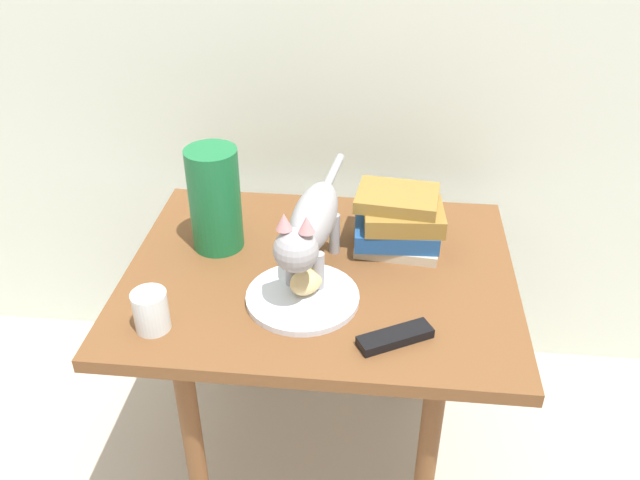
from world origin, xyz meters
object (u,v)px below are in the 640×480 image
Objects in this scene: cat at (311,225)px; book_stack at (399,222)px; green_vase at (215,199)px; plate at (303,297)px; bread_roll at (306,281)px; candle_jar at (151,313)px; side_table at (320,296)px; tv_remote at (395,337)px.

cat is 2.28× the size of book_stack.
green_vase reaches higher than book_stack.
bread_roll is (0.01, 0.01, 0.03)m from plate.
cat is 5.62× the size of candle_jar.
side_table is 4.14× the size of book_stack.
cat is at bearing -23.92° from green_vase.
bread_roll is 0.53× the size of tv_remote.
bread_roll reaches higher than plate.
green_vase is (-0.23, 0.10, -0.01)m from cat.
book_stack is at bearing 48.06° from bread_roll.
book_stack is at bearing 35.59° from candle_jar.
green_vase is at bearing 115.52° from tv_remote.
cat reaches higher than candle_jar.
book_stack is at bearing 33.49° from side_table.
green_vase is 0.33m from candle_jar.
candle_jar is at bearing -144.79° from cat.
candle_jar reaches higher than bread_roll.
candle_jar is at bearing -144.41° from book_stack.
plate is at bearing 121.77° from tv_remote.
book_stack reaches higher than plate.
cat is 0.30m from tv_remote.
bread_roll is at bearing 65.14° from plate.
side_table is at bearing 79.14° from bread_roll.
cat reaches higher than plate.
candle_jar is at bearing 152.28° from tv_remote.
bread_roll is 0.23m from tv_remote.
tv_remote is at bearing -90.39° from book_stack.
tv_remote is at bearing -33.27° from bread_roll.
plate is 1.14× the size of book_stack.
side_table is 5.77× the size of tv_remote.
side_table is 0.40m from candle_jar.
plate is 0.22m from tv_remote.
candle_jar is at bearing -155.51° from bread_roll.
bread_roll is 0.38× the size of book_stack.
book_stack is at bearing 36.17° from cat.
green_vase reaches higher than cat.
bread_roll is at bearing 117.94° from tv_remote.
bread_roll is at bearing -37.56° from green_vase.
book_stack is 1.39× the size of tv_remote.
candle_jar reaches higher than plate.
cat is 0.37m from candle_jar.
cat is at bearing 104.53° from tv_remote.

